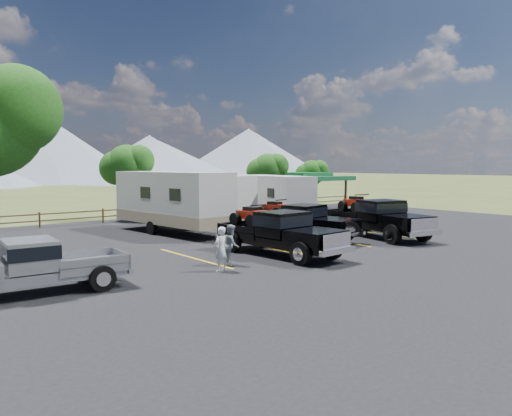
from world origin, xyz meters
TOP-DOWN VIEW (x-y plane):
  - ground at (0.00, 0.00)m, footprint 320.00×320.00m
  - asphalt_lot at (0.00, 3.00)m, footprint 44.00×34.00m
  - stall_lines at (0.00, 4.00)m, footprint 12.12×5.50m
  - tree_ne_a at (8.97, 17.01)m, footprint 3.11×2.92m
  - tree_ne_b at (14.98, 18.01)m, footprint 2.77×2.59m
  - tree_north at (-2.03, 19.02)m, footprint 3.46×3.24m
  - rail_fence at (2.00, 18.50)m, footprint 36.12×0.12m
  - pavilion at (13.00, 17.00)m, footprint 6.20×6.20m
  - rig_left at (-2.81, 2.37)m, footprint 2.55×6.39m
  - rig_center at (0.87, 4.83)m, footprint 3.11×6.34m
  - rig_right at (4.84, 3.06)m, footprint 3.42×6.92m
  - trailer_left at (-2.86, 11.23)m, footprint 3.37×9.95m
  - trailer_center at (0.75, 13.89)m, footprint 4.20×9.06m
  - trailer_right at (5.08, 11.88)m, footprint 3.64×8.99m
  - pickup_silver at (-12.67, 2.11)m, footprint 5.59×2.25m
  - person_a at (-6.58, 1.22)m, footprint 0.66×0.51m
  - person_b at (-5.61, 1.92)m, footprint 0.93×0.96m

SIDE VIEW (x-z plane):
  - ground at x=0.00m, z-range 0.00..0.00m
  - asphalt_lot at x=0.00m, z-range 0.00..0.04m
  - stall_lines at x=0.00m, z-range 0.04..0.05m
  - rail_fence at x=2.00m, z-range 0.11..1.11m
  - person_b at x=-5.61m, z-range 0.04..1.61m
  - person_a at x=-6.58m, z-range 0.04..1.66m
  - pickup_silver at x=-12.67m, z-range 0.07..1.72m
  - rig_center at x=0.87m, z-range 0.00..2.03m
  - rig_left at x=-2.81m, z-range 0.00..2.09m
  - rig_right at x=4.84m, z-range 0.00..2.21m
  - trailer_right at x=5.08m, z-range 0.11..3.22m
  - trailer_center at x=0.75m, z-range 0.11..3.27m
  - trailer_left at x=-2.86m, z-range 0.12..3.56m
  - pavilion at x=13.00m, z-range 1.18..4.40m
  - tree_ne_b at x=14.98m, z-range 0.99..5.26m
  - tree_ne_a at x=8.97m, z-range 1.10..5.86m
  - tree_north at x=-2.03m, z-range 1.21..6.46m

